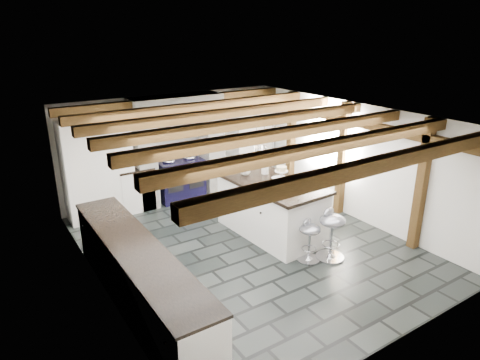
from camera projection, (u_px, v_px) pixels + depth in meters
ground at (248, 246)px, 7.54m from camera, size 6.00×6.00×0.00m
room_shell at (178, 173)px, 7.98m from camera, size 6.00×6.03×6.00m
range_cooker at (180, 179)px, 9.49m from camera, size 1.00×0.63×0.99m
kitchen_island at (271, 207)px, 7.84m from camera, size 1.20×2.15×1.39m
bar_stool_near at (331, 228)px, 6.98m from camera, size 0.55×0.55×0.88m
bar_stool_far at (309, 236)px, 6.95m from camera, size 0.46×0.46×0.72m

